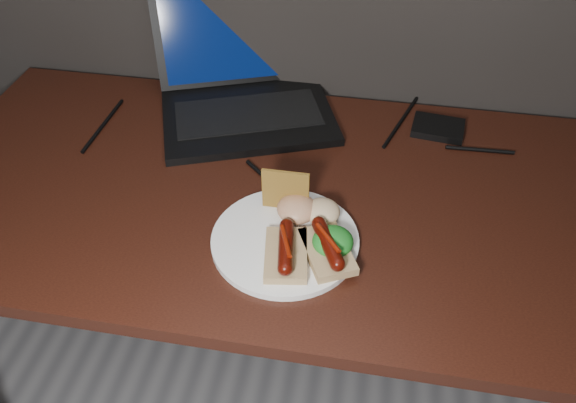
% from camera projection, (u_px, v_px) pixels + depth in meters
% --- Properties ---
extents(desk, '(1.40, 0.70, 0.75)m').
position_uv_depth(desk, '(272.00, 221.00, 1.15)').
color(desk, '#35150D').
rests_on(desk, ground).
extents(laptop, '(0.47, 0.46, 0.25)m').
position_uv_depth(laptop, '(244.00, 86.00, 1.27)').
color(laptop, black).
rests_on(laptop, desk).
extents(hard_drive, '(0.12, 0.10, 0.02)m').
position_uv_depth(hard_drive, '(438.00, 128.00, 1.22)').
color(hard_drive, black).
rests_on(hard_drive, desk).
extents(desk_cables, '(0.89, 0.43, 0.01)m').
position_uv_depth(desk_cables, '(304.00, 142.00, 1.19)').
color(desk_cables, black).
rests_on(desk_cables, desk).
extents(plate, '(0.33, 0.33, 0.01)m').
position_uv_depth(plate, '(285.00, 240.00, 0.98)').
color(plate, white).
rests_on(plate, desk).
extents(bread_sausage_center, '(0.09, 0.12, 0.04)m').
position_uv_depth(bread_sausage_center, '(286.00, 251.00, 0.93)').
color(bread_sausage_center, tan).
rests_on(bread_sausage_center, plate).
extents(bread_sausage_right, '(0.11, 0.13, 0.04)m').
position_uv_depth(bread_sausage_right, '(327.00, 248.00, 0.93)').
color(bread_sausage_right, tan).
rests_on(bread_sausage_right, plate).
extents(crispbread, '(0.08, 0.01, 0.08)m').
position_uv_depth(crispbread, '(285.00, 190.00, 1.00)').
color(crispbread, '#AD832F').
rests_on(crispbread, plate).
extents(salad_greens, '(0.07, 0.07, 0.04)m').
position_uv_depth(salad_greens, '(333.00, 241.00, 0.94)').
color(salad_greens, '#115919').
rests_on(salad_greens, plate).
extents(salsa_mound, '(0.07, 0.07, 0.04)m').
position_uv_depth(salsa_mound, '(297.00, 209.00, 1.00)').
color(salsa_mound, '#9C200F').
rests_on(salsa_mound, plate).
extents(coleslaw_mound, '(0.06, 0.06, 0.04)m').
position_uv_depth(coleslaw_mound, '(322.00, 211.00, 1.00)').
color(coleslaw_mound, beige).
rests_on(coleslaw_mound, plate).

